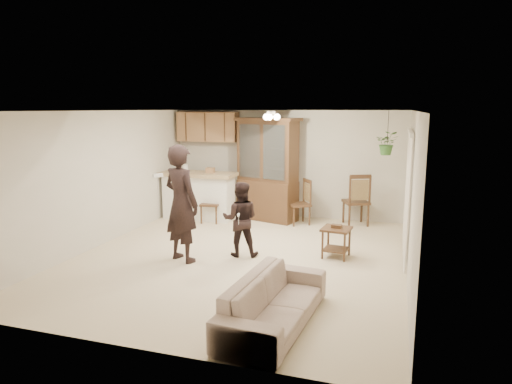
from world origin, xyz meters
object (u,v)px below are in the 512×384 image
(chair_hutch_right, at_px, (356,210))
(adult, at_px, (181,208))
(china_hutch, at_px, (268,170))
(chair_bar, at_px, (211,211))
(side_table, at_px, (336,242))
(chair_hutch_left, at_px, (299,212))
(sofa, at_px, (274,295))
(child, at_px, (240,218))

(chair_hutch_right, bearing_deg, adult, 28.36)
(china_hutch, bearing_deg, chair_bar, -134.86)
(side_table, relative_size, chair_hutch_left, 0.58)
(adult, bearing_deg, sofa, 162.64)
(china_hutch, height_order, side_table, china_hutch)
(adult, relative_size, child, 1.33)
(sofa, distance_m, chair_hutch_left, 4.85)
(chair_bar, relative_size, chair_hutch_left, 0.94)
(adult, relative_size, chair_hutch_left, 1.79)
(chair_hutch_left, bearing_deg, china_hutch, -139.03)
(chair_hutch_left, distance_m, chair_hutch_right, 1.26)
(child, distance_m, china_hutch, 2.73)
(child, bearing_deg, side_table, -179.69)
(chair_hutch_left, xyz_separation_m, chair_hutch_right, (1.21, 0.34, 0.04))
(chair_bar, bearing_deg, sofa, -66.27)
(child, height_order, chair_hutch_left, child)
(sofa, relative_size, chair_hutch_left, 1.87)
(adult, height_order, chair_hutch_right, adult)
(china_hutch, xyz_separation_m, chair_bar, (-1.15, -0.64, -0.89))
(sofa, bearing_deg, adult, 54.31)
(side_table, distance_m, chair_hutch_left, 2.34)
(adult, bearing_deg, china_hutch, -76.92)
(chair_bar, bearing_deg, child, -62.66)
(child, bearing_deg, chair_bar, -68.63)
(side_table, bearing_deg, chair_bar, 151.73)
(sofa, bearing_deg, chair_bar, 36.33)
(adult, bearing_deg, chair_hutch_left, -91.10)
(china_hutch, bearing_deg, adult, -83.93)
(chair_hutch_left, relative_size, chair_hutch_right, 0.87)
(adult, distance_m, chair_bar, 2.71)
(china_hutch, xyz_separation_m, chair_hutch_right, (1.99, 0.13, -0.83))
(sofa, distance_m, child, 2.65)
(chair_bar, bearing_deg, side_table, -36.02)
(child, xyz_separation_m, chair_bar, (-1.43, 2.03, -0.41))
(sofa, relative_size, child, 1.39)
(sofa, xyz_separation_m, side_table, (0.37, 2.73, -0.10))
(china_hutch, distance_m, chair_hutch_left, 1.19)
(chair_bar, height_order, chair_hutch_right, chair_hutch_right)
(sofa, xyz_separation_m, chair_hutch_left, (-0.74, 4.79, -0.08))
(sofa, relative_size, china_hutch, 0.80)
(chair_bar, xyz_separation_m, chair_hutch_left, (1.93, 0.43, 0.02))
(adult, distance_m, chair_hutch_right, 4.25)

